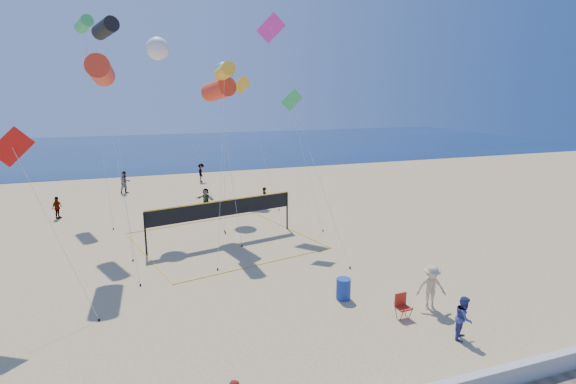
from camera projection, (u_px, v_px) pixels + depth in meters
name	position (u px, v px, depth m)	size (l,w,h in m)	color
ground	(273.00, 371.00, 14.12)	(120.00, 120.00, 0.00)	tan
ocean	(154.00, 148.00, 71.13)	(140.00, 50.00, 0.03)	#10204E
bystander_a	(464.00, 318.00, 15.84)	(0.77, 0.60, 1.58)	navy
bystander_b	(431.00, 287.00, 18.00)	(1.19, 0.68, 1.84)	#CEB389
far_person_0	(57.00, 208.00, 31.14)	(0.91, 0.38, 1.55)	gray
far_person_1	(206.00, 199.00, 33.32)	(1.54, 0.49, 1.66)	gray
far_person_2	(265.00, 198.00, 33.72)	(0.61, 0.40, 1.66)	gray
far_person_3	(125.00, 182.00, 38.99)	(0.94, 0.73, 1.94)	gray
far_person_4	(201.00, 173.00, 44.01)	(1.17, 0.67, 1.81)	gray
camp_chair	(402.00, 304.00, 17.39)	(0.55, 0.67, 1.07)	red
trash_barrel	(343.00, 289.00, 18.96)	(0.61, 0.61, 0.91)	navy
volleyball_net	(222.00, 213.00, 26.20)	(10.99, 10.88, 2.46)	black
kite_0	(101.00, 71.00, 22.69)	(1.82, 6.73, 10.43)	red
kite_1	(105.00, 28.00, 27.01)	(1.73, 8.40, 12.99)	black
kite_2	(225.00, 72.00, 26.12)	(2.40, 7.01, 10.32)	yellow
kite_3	(16.00, 156.00, 17.04)	(3.46, 2.47, 7.34)	red
kite_4	(296.00, 112.00, 25.93)	(1.48, 6.56, 8.82)	green
kite_5	(273.00, 37.00, 30.43)	(2.46, 6.30, 13.89)	#F82EAA
kite_6	(158.00, 49.00, 28.54)	(3.91, 5.31, 12.03)	white
kite_7	(224.00, 72.00, 32.74)	(2.54, 7.56, 10.78)	#19AFC7
kite_8	(84.00, 24.00, 32.39)	(1.90, 8.75, 14.00)	green
kite_9	(244.00, 92.00, 36.68)	(1.94, 6.45, 10.02)	yellow
kite_10	(218.00, 90.00, 28.07)	(1.85, 6.41, 9.52)	red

